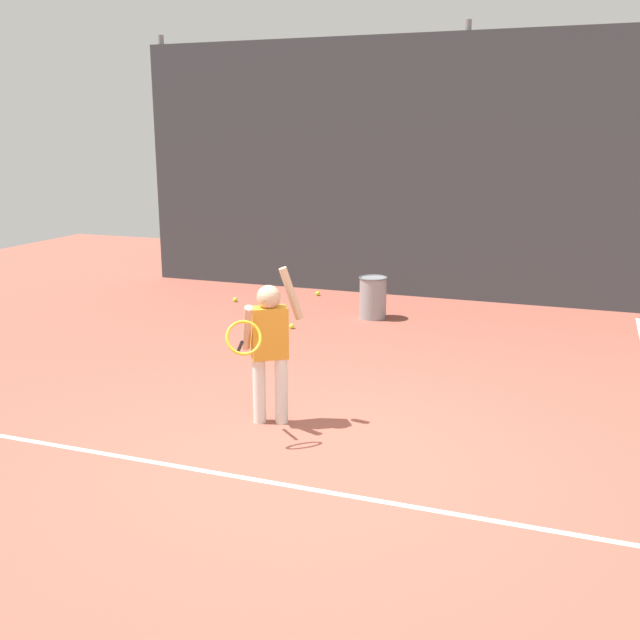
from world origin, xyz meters
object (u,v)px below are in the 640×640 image
(tennis_ball_1, at_px, (235,300))
(tennis_ball_3, at_px, (318,293))
(tennis_player, at_px, (268,342))
(tennis_ball_0, at_px, (292,326))
(ball_hopper, at_px, (373,297))

(tennis_ball_1, relative_size, tennis_ball_3, 1.00)
(tennis_player, xyz_separation_m, tennis_ball_0, (-1.01, 2.98, -0.69))
(tennis_ball_0, distance_m, tennis_ball_1, 1.77)
(tennis_player, height_order, ball_hopper, tennis_player)
(tennis_ball_3, bearing_deg, ball_hopper, -42.00)
(tennis_player, relative_size, ball_hopper, 2.40)
(tennis_player, xyz_separation_m, tennis_ball_3, (-1.38, 4.93, -0.69))
(ball_hopper, height_order, tennis_ball_3, ball_hopper)
(ball_hopper, bearing_deg, tennis_ball_0, -132.10)
(tennis_ball_0, relative_size, tennis_ball_3, 1.00)
(tennis_player, relative_size, tennis_ball_3, 20.46)
(tennis_player, height_order, tennis_ball_3, tennis_player)
(tennis_ball_3, bearing_deg, tennis_ball_1, -140.14)
(ball_hopper, xyz_separation_m, tennis_ball_3, (-1.18, 1.06, -0.26))
(ball_hopper, relative_size, tennis_ball_3, 8.52)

